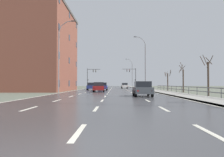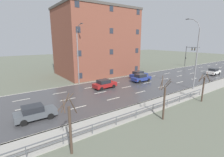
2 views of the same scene
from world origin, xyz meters
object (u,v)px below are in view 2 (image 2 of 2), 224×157
Objects in this scene: car_near_left at (214,71)px; brick_building at (96,42)px; street_lamp_midground at (196,56)px; car_far_left at (35,112)px; car_mid_centre at (105,84)px; street_lamp_left_bank at (78,55)px; car_distant at (141,78)px; traffic_signal_left at (189,53)px; car_near_right at (139,75)px.

car_near_left is 29.28m from brick_building.
street_lamp_midground is 24.82m from car_far_left.
brick_building is at bearing 152.51° from car_mid_centre.
street_lamp_left_bank reaches higher than car_distant.
car_far_left is (0.04, -39.98, 0.00)m from car_near_left.
car_distant is at bearing -78.17° from traffic_signal_left.
traffic_signal_left is (0.52, 36.82, -1.15)m from street_lamp_left_bank.
car_distant is (-8.88, -3.28, -4.88)m from street_lamp_midground.
street_lamp_midground is 10.66m from car_distant.
car_near_right and car_mid_centre have the same top height.
car_mid_centre is at bearing -127.31° from street_lamp_midground.
car_far_left is 26.26m from brick_building.
traffic_signal_left reaches higher than car_near_right.
street_lamp_midground is at bearing -79.54° from car_near_left.
car_far_left and car_mid_centre have the same top height.
car_mid_centre is at bearing -81.34° from traffic_signal_left.
street_lamp_midground reaches higher than street_lamp_left_bank.
street_lamp_midground is at bearing 5.14° from car_near_right.
car_near_left is 19.06m from car_near_right.
brick_building is (-12.47, 5.70, 6.94)m from car_mid_centre.
car_mid_centre is at bearing -79.79° from car_near_right.
street_lamp_left_bank is at bearing -113.05° from car_near_left.
car_mid_centre is at bearing -24.56° from brick_building.
car_distant is 8.61m from car_mid_centre.
car_near_left is (-3.63, 15.91, -4.88)m from street_lamp_midground.
car_near_right is at bearing -116.41° from car_near_left.
traffic_signal_left reaches higher than car_mid_centre.
brick_building is (-17.90, -22.11, 6.94)m from car_near_left.
car_near_left is 1.02× the size of car_distant.
traffic_signal_left is at bearing 144.63° from car_near_left.
brick_building reaches higher than car_near_left.
car_far_left is 0.98× the size of car_mid_centre.
street_lamp_left_bank is 36.84m from traffic_signal_left.
car_mid_centre is 0.24× the size of brick_building.
street_lamp_left_bank is at bearing -136.84° from street_lamp_midground.
car_mid_centre is (-5.43, -27.80, 0.00)m from car_near_left.
brick_building is (-21.53, -6.20, 2.06)m from street_lamp_midground.
car_far_left is at bearing -41.85° from street_lamp_left_bank.
street_lamp_left_bank is at bearing 138.47° from car_far_left.
car_near_left is 0.24× the size of brick_building.
street_lamp_left_bank is 2.64× the size of car_near_left.
brick_building is (-10.15, -4.70, 6.94)m from car_near_right.
brick_building reaches higher than car_distant.
street_lamp_midground reaches higher than car_mid_centre.
car_far_left is 21.45m from car_distant.
car_distant and car_mid_centre have the same top height.
street_lamp_left_bank is at bearing -108.07° from car_near_right.
street_lamp_midground is 2.78× the size of car_mid_centre.
car_near_right is at bearing -83.03° from traffic_signal_left.
car_near_left and car_mid_centre have the same top height.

